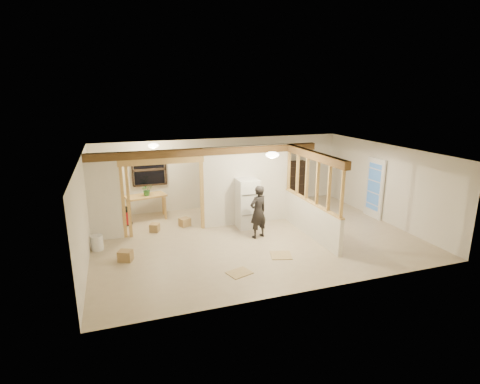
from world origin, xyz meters
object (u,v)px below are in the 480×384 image
object	(u,v)px
work_table	(146,207)
woman	(258,212)
shop_vac	(125,216)
bookshelf	(294,181)
refrigerator	(247,203)

from	to	relation	value
work_table	woman	bearing A→B (deg)	-55.25
woman	work_table	world-z (taller)	woman
work_table	shop_vac	size ratio (longest dim) A/B	2.27
work_table	bookshelf	distance (m)	5.65
refrigerator	work_table	distance (m)	3.45
woman	shop_vac	world-z (taller)	woman
shop_vac	bookshelf	size ratio (longest dim) A/B	0.36
woman	bookshelf	size ratio (longest dim) A/B	1.00
refrigerator	shop_vac	xyz separation A→B (m)	(-3.60, 1.43, -0.49)
woman	shop_vac	size ratio (longest dim) A/B	2.75
refrigerator	woman	world-z (taller)	woman
woman	shop_vac	distance (m)	4.32
refrigerator	shop_vac	distance (m)	3.90
woman	bookshelf	world-z (taller)	woman
refrigerator	woman	size ratio (longest dim) A/B	0.99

